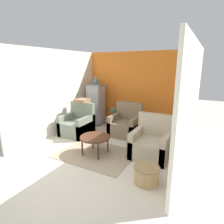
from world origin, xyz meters
TOP-DOWN VIEW (x-y plane):
  - ground_plane at (0.00, 0.00)m, footprint 20.00×20.00m
  - wall_back_accent at (0.00, 3.67)m, footprint 3.73×0.06m
  - wall_left at (-1.83, 1.82)m, footprint 0.06×3.64m
  - wall_right at (1.83, 1.82)m, footprint 0.06×3.64m
  - area_rug at (-0.05, 1.09)m, footprint 1.73×1.28m
  - coffee_table at (-0.05, 1.09)m, footprint 0.69×0.69m
  - armchair_left at (-1.22, 1.92)m, footprint 0.81×0.79m
  - armchair_right at (1.12, 1.61)m, footprint 0.81×0.79m
  - armchair_middle at (0.05, 2.59)m, footprint 0.81×0.79m
  - birdcage at (-1.32, 3.11)m, footprint 0.57×0.57m
  - parrot at (-1.32, 3.11)m, footprint 0.11×0.20m
  - potted_plant at (-0.72, 3.26)m, footprint 0.29×0.29m
  - wicker_basket at (1.34, 0.60)m, footprint 0.46×0.46m
  - throw_pillow at (-1.22, 2.20)m, footprint 0.38×0.38m

SIDE VIEW (x-z plane):
  - ground_plane at x=0.00m, z-range 0.00..0.00m
  - area_rug at x=-0.05m, z-range 0.00..0.01m
  - wicker_basket at x=1.34m, z-range 0.01..0.32m
  - armchair_left at x=-1.22m, z-range -0.17..0.77m
  - armchair_right at x=1.12m, z-range -0.17..0.77m
  - armchair_middle at x=0.05m, z-range -0.17..0.77m
  - potted_plant at x=-0.72m, z-range 0.01..0.65m
  - coffee_table at x=-0.05m, z-range 0.18..0.62m
  - birdcage at x=-1.32m, z-range -0.01..1.37m
  - throw_pillow at x=-1.22m, z-range 0.94..1.04m
  - wall_back_accent at x=0.00m, z-range 0.00..2.46m
  - wall_left at x=-1.83m, z-range 0.00..2.46m
  - wall_right at x=1.83m, z-range 0.00..2.46m
  - parrot at x=-1.32m, z-range 1.37..1.61m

